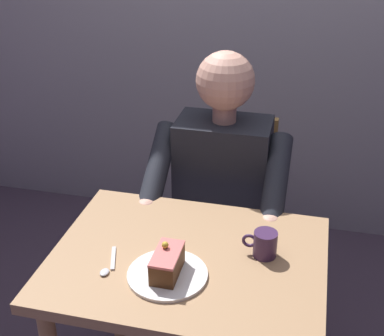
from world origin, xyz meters
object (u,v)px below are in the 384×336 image
Objects in this scene: seated_person at (218,203)px; dessert_spoon at (109,266)px; dining_table at (188,288)px; chair at (225,212)px; cake_slice at (167,263)px; coffee_cup at (264,243)px.

seated_person is 8.66× the size of dessert_spoon.
dining_table is 0.91× the size of chair.
cake_slice is 0.30m from coffee_cup.
cake_slice is at bearing 32.30° from coffee_cup.
cake_slice reaches higher than dining_table.
cake_slice reaches higher than dessert_spoon.
coffee_cup reaches higher than dining_table.
chair is 6.36× the size of dessert_spoon.
dessert_spoon is (0.44, 0.16, -0.04)m from coffee_cup.
seated_person is at bearing -90.00° from dining_table.
dessert_spoon is (0.18, 0.00, -0.04)m from cake_slice.
coffee_cup is (-0.22, 0.44, 0.15)m from seated_person.
cake_slice is (0.03, 0.10, 0.17)m from dining_table.
seated_person is at bearing 90.00° from chair.
dining_table is 0.28m from coffee_cup.
dessert_spoon is (0.21, 0.10, 0.13)m from dining_table.
dining_table is 0.27m from dessert_spoon.
dining_table is 0.20m from cake_slice.
chair is (0.00, -0.67, -0.13)m from dining_table.
chair is at bearing -90.00° from dining_table.
chair reaches higher than cake_slice.
coffee_cup is at bearing 117.10° from seated_person.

